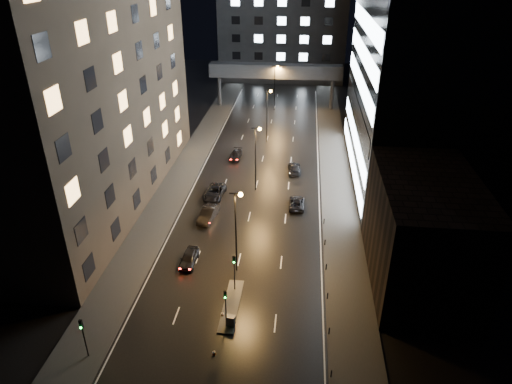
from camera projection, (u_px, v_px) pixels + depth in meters
The scene contains 26 objects.
ground at pixel (263, 159), 80.54m from camera, with size 160.00×160.00×0.00m, color black.
sidewalk_left at pixel (187, 167), 77.29m from camera, with size 5.00×110.00×0.15m, color #383533.
sidewalk_right at pixel (336, 174), 74.94m from camera, with size 5.00×110.00×0.15m, color #383533.
building_left at pixel (80, 59), 59.25m from camera, with size 15.00×48.00×40.00m, color #2D2319.
building_right_low at pixel (422, 231), 48.61m from camera, with size 10.00×18.00×12.00m, color black.
building_right_glass at pixel (438, 31), 64.14m from camera, with size 20.00×36.00×45.00m, color black.
building_far at pixel (283, 33), 125.66m from camera, with size 34.00×14.00×25.00m, color #333335.
skybridge at pixel (275, 72), 103.00m from camera, with size 30.00×3.00×10.00m.
median_island at pixel (231, 305), 47.09m from camera, with size 1.60×8.00×0.15m, color #383533.
traffic_signal_near at pixel (234, 267), 47.87m from camera, with size 0.28×0.34×4.40m.
traffic_signal_far at pixel (226, 303), 43.04m from camera, with size 0.28×0.34×4.40m.
traffic_signal_corner at pixel (83, 333), 39.83m from camera, with size 0.28×0.34×4.40m.
bollard_row at pixel (327, 281), 49.94m from camera, with size 0.12×25.12×0.90m.
streetlight_near at pixel (237, 222), 49.37m from camera, with size 1.45×0.50×10.15m.
streetlight_mid_a at pixel (257, 151), 66.94m from camera, with size 1.45×0.50×10.15m.
streetlight_mid_b at pixel (268, 109), 84.52m from camera, with size 1.45×0.50×10.15m.
streetlight_far at pixel (275, 82), 102.09m from camera, with size 1.45×0.50×10.15m.
car_away_a at pixel (189, 258), 53.26m from camera, with size 1.73×4.31×1.47m, color black.
car_away_b at pixel (208, 214), 61.98m from camera, with size 1.73×4.97×1.64m, color black.
car_away_c at pixel (215, 192), 67.70m from camera, with size 2.56×5.55×1.54m, color black.
car_away_d at pixel (236, 155), 80.27m from camera, with size 1.80×4.44×1.29m, color black.
car_toward_a at pixel (297, 203), 65.10m from camera, with size 2.12×4.61×1.28m, color black.
car_toward_b at pixel (294, 168), 75.37m from camera, with size 2.00×4.91×1.42m, color black.
utility_cabinet at pixel (231, 321), 44.24m from camera, with size 0.86×0.55×1.14m, color #474749.
cone_a at pixel (222, 314), 45.70m from camera, with size 0.36×0.36×0.51m, color orange.
cone_b at pixel (214, 352), 41.35m from camera, with size 0.34×0.34×0.47m, color #E9510C.
Camera 1 is at (6.70, -33.65, 32.48)m, focal length 32.00 mm.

